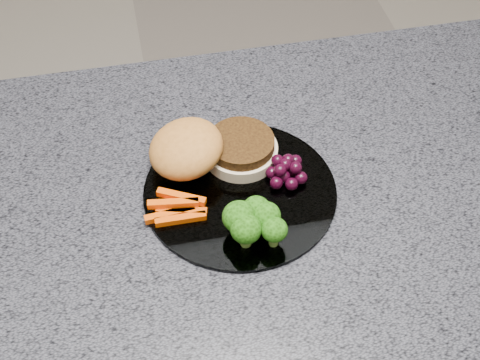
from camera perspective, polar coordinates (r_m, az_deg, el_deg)
name	(u,v)px	position (r m, az deg, el deg)	size (l,w,h in m)	color
island_cabinet	(201,359)	(1.29, -3.33, -15.01)	(1.20, 0.60, 0.86)	#54391C
countertop	(187,207)	(0.91, -4.56, -2.32)	(1.20, 0.60, 0.04)	#4A4A54
plate	(240,191)	(0.90, 0.00, -0.97)	(0.26, 0.26, 0.01)	white
burger	(206,151)	(0.91, -2.93, 2.50)	(0.19, 0.12, 0.06)	beige
carrot_sticks	(178,208)	(0.87, -5.35, -2.40)	(0.08, 0.05, 0.02)	#E64A03
broccoli	(253,220)	(0.83, 1.15, -3.46)	(0.08, 0.07, 0.05)	olive
grape_bunch	(286,170)	(0.90, 3.99, 0.83)	(0.05, 0.06, 0.03)	black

